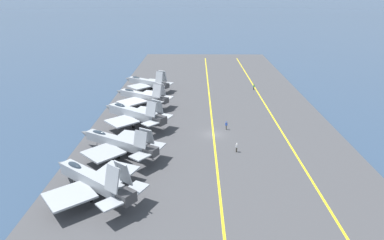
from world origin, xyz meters
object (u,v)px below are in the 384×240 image
Objects in this scene: parked_jet_second at (118,142)px; parked_jet_fourth at (142,96)px; parked_jet_nearest at (93,180)px; crew_blue_vest at (226,125)px; crew_white_vest at (237,147)px; parked_jet_third at (134,113)px; parked_jet_fifth at (147,82)px; crew_green_vest at (254,87)px.

parked_jet_fourth is at bearing 0.04° from parked_jet_second.
parked_jet_nearest is at bearing 179.02° from parked_jet_fourth.
crew_blue_vest is 1.05× the size of crew_white_vest.
parked_jet_second is 27.53m from parked_jet_fourth.
parked_jet_third reaches higher than parked_jet_fourth.
crew_white_vest is (-25.84, -20.91, -1.54)m from parked_jet_fourth.
parked_jet_third is 1.07× the size of parked_jet_fifth.
parked_jet_fifth is (27.48, 1.11, -0.41)m from parked_jet_third.
crew_green_vest is (14.97, -30.24, -1.58)m from parked_jet_fourth.
crew_white_vest is at bearing -141.02° from parked_jet_fourth.
crew_white_vest is (-39.98, -21.68, -1.35)m from parked_jet_fifth.
crew_blue_vest is at bearing -96.02° from parked_jet_third.
crew_white_vest reaches higher than crew_green_vest.
parked_jet_nearest is at bearing 176.82° from parked_jet_second.
crew_white_vest is at bearing -121.28° from parked_jet_third.
crew_green_vest is at bearing -12.88° from crew_white_vest.
crew_white_vest is (14.40, -21.60, -1.67)m from parked_jet_nearest.
parked_jet_third is 19.72m from crew_blue_vest.
crew_green_vest is at bearing -35.41° from parked_jet_second.
crew_green_vest is at bearing -46.56° from parked_jet_third.
parked_jet_fourth is 9.38× the size of crew_green_vest.
parked_jet_nearest is 54.38m from parked_jet_fifth.
parked_jet_fourth is at bearing -176.90° from parked_jet_fifth.
parked_jet_fourth is at bearing 116.34° from crew_green_vest.
parked_jet_nearest is 1.01× the size of parked_jet_fifth.
parked_jet_fourth reaches higher than crew_white_vest.
parked_jet_third is 1.04× the size of parked_jet_fourth.
parked_jet_second is 1.10× the size of parked_jet_fifth.
parked_jet_fourth is 33.28m from crew_white_vest.
parked_jet_third is at bearing -2.18° from parked_jet_nearest.
parked_jet_second reaches higher than crew_white_vest.
crew_blue_vest is (-29.54, -20.64, -1.30)m from parked_jet_fifth.
crew_green_vest is (42.51, -30.22, -1.61)m from parked_jet_second.
crew_blue_vest is (-15.40, -19.88, -1.50)m from parked_jet_fourth.
parked_jet_fourth is 8.98× the size of crew_white_vest.
parked_jet_second is at bearing -3.18° from parked_jet_nearest.
parked_jet_second is at bearing -178.92° from parked_jet_fifth.
parked_jet_fourth is (40.24, -0.69, -0.13)m from parked_jet_nearest.
crew_green_vest is 32.10m from crew_blue_vest.
parked_jet_second is 52.18m from crew_green_vest.
parked_jet_nearest is 9.19× the size of crew_green_vest.
crew_blue_vest is at bearing -127.78° from parked_jet_fourth.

